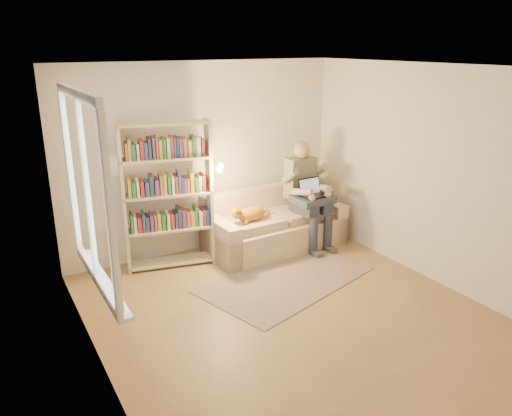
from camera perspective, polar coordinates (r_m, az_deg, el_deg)
floor at (r=5.55m, az=4.24°, el=-12.19°), size 4.50×4.50×0.00m
ceiling at (r=4.78m, az=4.99°, el=15.72°), size 4.00×4.50×0.02m
wall_left at (r=4.27m, az=-18.20°, el=-3.40°), size 0.02×4.50×2.60m
wall_right at (r=6.33m, az=19.74°, el=3.42°), size 0.02×4.50×2.60m
wall_back at (r=6.92m, az=-6.03°, el=5.62°), size 4.00×0.02×2.60m
wall_front at (r=3.54m, az=25.84°, el=-8.99°), size 4.00×0.02×2.60m
window at (r=4.44m, az=-18.20°, el=-1.54°), size 0.12×1.52×1.69m
sofa at (r=7.15m, az=2.00°, el=-2.21°), size 1.99×0.95×0.83m
person at (r=7.11m, az=5.74°, el=2.10°), size 0.45×0.70×1.50m
cat at (r=6.69m, az=-0.75°, el=-0.65°), size 0.64×0.24×0.23m
blanket at (r=7.04m, az=6.67°, el=1.05°), size 0.54×0.45×0.10m
laptop at (r=7.02m, az=6.64°, el=1.91°), size 0.37×0.30×0.32m
bookshelf at (r=6.42m, az=-10.07°, el=2.21°), size 1.26×0.60×1.91m
rug at (r=6.31m, az=3.44°, el=-8.11°), size 2.38×1.79×0.01m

